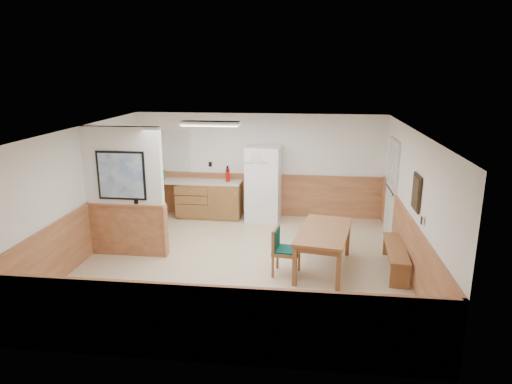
# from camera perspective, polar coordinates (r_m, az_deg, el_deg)

# --- Properties ---
(ground) EXTENTS (6.00, 6.00, 0.00)m
(ground) POSITION_cam_1_polar(r_m,az_deg,el_deg) (8.61, -1.87, -8.92)
(ground) COLOR #CBB192
(ground) RESTS_ON ground
(ceiling) EXTENTS (6.00, 6.00, 0.02)m
(ceiling) POSITION_cam_1_polar(r_m,az_deg,el_deg) (7.93, -2.03, 7.81)
(ceiling) COLOR white
(ceiling) RESTS_ON back_wall
(back_wall) EXTENTS (6.00, 0.02, 2.50)m
(back_wall) POSITION_cam_1_polar(r_m,az_deg,el_deg) (11.07, 0.37, 3.36)
(back_wall) COLOR white
(back_wall) RESTS_ON ground
(right_wall) EXTENTS (0.02, 6.00, 2.50)m
(right_wall) POSITION_cam_1_polar(r_m,az_deg,el_deg) (8.30, 19.01, -1.52)
(right_wall) COLOR white
(right_wall) RESTS_ON ground
(left_wall) EXTENTS (0.02, 6.00, 2.50)m
(left_wall) POSITION_cam_1_polar(r_m,az_deg,el_deg) (9.12, -20.94, -0.24)
(left_wall) COLOR white
(left_wall) RESTS_ON ground
(wainscot_back) EXTENTS (6.00, 0.04, 1.00)m
(wainscot_back) POSITION_cam_1_polar(r_m,az_deg,el_deg) (11.23, 0.35, -0.41)
(wainscot_back) COLOR #C77D4F
(wainscot_back) RESTS_ON ground
(wainscot_right) EXTENTS (0.04, 6.00, 1.00)m
(wainscot_right) POSITION_cam_1_polar(r_m,az_deg,el_deg) (8.53, 18.45, -6.35)
(wainscot_right) COLOR #C77D4F
(wainscot_right) RESTS_ON ground
(wainscot_left) EXTENTS (0.04, 6.00, 1.00)m
(wainscot_left) POSITION_cam_1_polar(r_m,az_deg,el_deg) (9.32, -20.40, -4.69)
(wainscot_left) COLOR #C77D4F
(wainscot_left) RESTS_ON ground
(partition_wall) EXTENTS (1.50, 0.20, 2.50)m
(partition_wall) POSITION_cam_1_polar(r_m,az_deg,el_deg) (8.97, -16.11, -0.18)
(partition_wall) COLOR white
(partition_wall) RESTS_ON ground
(kitchen_counter) EXTENTS (2.20, 0.61, 1.00)m
(kitchen_counter) POSITION_cam_1_polar(r_m,az_deg,el_deg) (11.15, -6.00, -0.82)
(kitchen_counter) COLOR olive
(kitchen_counter) RESTS_ON ground
(exterior_door) EXTENTS (0.07, 1.02, 2.15)m
(exterior_door) POSITION_cam_1_polar(r_m,az_deg,el_deg) (10.14, 16.54, 0.46)
(exterior_door) COLOR silver
(exterior_door) RESTS_ON ground
(kitchen_window) EXTENTS (0.80, 0.04, 1.00)m
(kitchen_window) POSITION_cam_1_polar(r_m,az_deg,el_deg) (11.41, -10.22, 5.00)
(kitchen_window) COLOR silver
(kitchen_window) RESTS_ON back_wall
(wall_painting) EXTENTS (0.04, 0.50, 0.60)m
(wall_painting) POSITION_cam_1_polar(r_m,az_deg,el_deg) (7.93, 19.39, -0.05)
(wall_painting) COLOR black
(wall_painting) RESTS_ON right_wall
(fluorescent_fixture) EXTENTS (1.20, 0.30, 0.09)m
(fluorescent_fixture) POSITION_cam_1_polar(r_m,az_deg,el_deg) (9.35, -5.72, 8.53)
(fluorescent_fixture) COLOR silver
(fluorescent_fixture) RESTS_ON ceiling
(refrigerator) EXTENTS (0.83, 0.75, 1.78)m
(refrigerator) POSITION_cam_1_polar(r_m,az_deg,el_deg) (10.78, 0.93, 1.07)
(refrigerator) COLOR white
(refrigerator) RESTS_ON ground
(dining_table) EXTENTS (1.12, 1.80, 0.75)m
(dining_table) POSITION_cam_1_polar(r_m,az_deg,el_deg) (8.23, 8.49, -5.34)
(dining_table) COLOR brown
(dining_table) RESTS_ON ground
(dining_bench) EXTENTS (0.44, 1.54, 0.45)m
(dining_bench) POSITION_cam_1_polar(r_m,az_deg,el_deg) (8.58, 17.08, -7.25)
(dining_bench) COLOR brown
(dining_bench) RESTS_ON ground
(dining_chair) EXTENTS (0.68, 0.51, 0.85)m
(dining_chair) POSITION_cam_1_polar(r_m,az_deg,el_deg) (8.04, 3.20, -6.92)
(dining_chair) COLOR brown
(dining_chair) RESTS_ON ground
(fire_extinguisher) EXTENTS (0.11, 0.11, 0.39)m
(fire_extinguisher) POSITION_cam_1_polar(r_m,az_deg,el_deg) (10.91, -3.57, 2.18)
(fire_extinguisher) COLOR #B60E09
(fire_extinguisher) RESTS_ON kitchen_counter
(soap_bottle) EXTENTS (0.10, 0.10, 0.24)m
(soap_bottle) POSITION_cam_1_polar(r_m,az_deg,el_deg) (11.32, -11.53, 2.12)
(soap_bottle) COLOR #177E2A
(soap_bottle) RESTS_ON kitchen_counter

